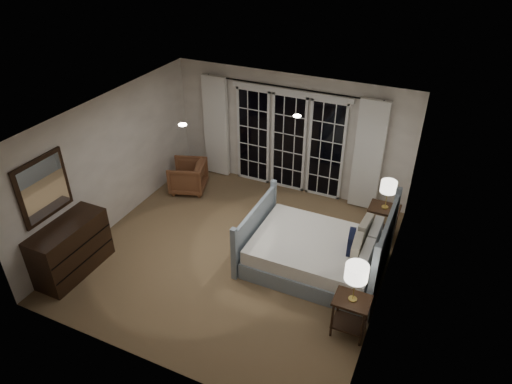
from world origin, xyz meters
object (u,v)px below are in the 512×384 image
at_px(nightstand_left, 351,311).
at_px(nightstand_right, 383,218).
at_px(lamp_left, 357,273).
at_px(bed, 318,252).
at_px(lamp_right, 389,187).
at_px(armchair, 188,176).
at_px(dresser, 71,248).

xyz_separation_m(nightstand_left, nightstand_right, (-0.04, 2.38, 0.03)).
bearing_deg(lamp_left, nightstand_left, 153.43).
bearing_deg(nightstand_right, nightstand_left, -89.08).
relative_size(bed, nightstand_left, 3.43).
relative_size(nightstand_right, lamp_right, 1.29).
height_order(nightstand_left, armchair, armchair).
xyz_separation_m(nightstand_right, lamp_left, (0.04, -2.38, 0.67)).
bearing_deg(armchair, dresser, -25.16).
height_order(nightstand_left, lamp_left, lamp_left).
bearing_deg(armchair, lamp_left, 41.55).
bearing_deg(lamp_left, bed, 126.26).
height_order(nightstand_right, lamp_left, lamp_left).
bearing_deg(dresser, armchair, 83.28).
distance_m(nightstand_left, dresser, 4.52).
distance_m(bed, lamp_right, 1.67).
xyz_separation_m(nightstand_left, armchair, (-4.13, 2.38, -0.09)).
bearing_deg(bed, nightstand_right, 57.33).
relative_size(lamp_left, dresser, 0.46).
xyz_separation_m(lamp_right, dresser, (-4.44, -2.98, -0.65)).
bearing_deg(lamp_right, nightstand_left, -89.08).
height_order(bed, dresser, bed).
xyz_separation_m(lamp_left, dresser, (-4.48, -0.60, -0.66)).
xyz_separation_m(bed, nightstand_left, (0.83, -1.14, 0.10)).
bearing_deg(dresser, nightstand_right, 33.86).
distance_m(lamp_right, armchair, 4.16).
bearing_deg(nightstand_right, lamp_right, -153.43).
height_order(bed, lamp_left, bed).
distance_m(nightstand_right, lamp_left, 2.47).
xyz_separation_m(nightstand_right, armchair, (-4.09, 0.01, -0.12)).
height_order(lamp_right, dresser, lamp_right).
xyz_separation_m(bed, lamp_right, (0.80, 1.24, 0.78)).
height_order(bed, armchair, bed).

